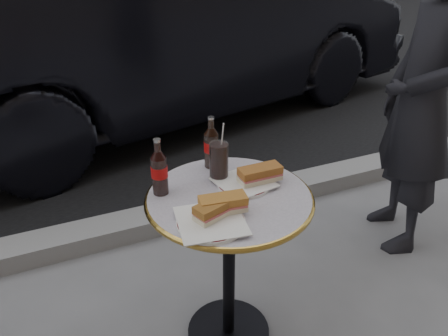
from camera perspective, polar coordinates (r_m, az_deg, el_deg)
name	(u,v)px	position (r m, az deg, el deg)	size (l,w,h in m)	color
ground	(228,334)	(2.09, 0.58, -20.82)	(80.00, 80.00, 0.00)	slate
asphalt_road	(80,61)	(6.46, -18.24, 13.10)	(40.00, 8.00, 0.00)	black
curb	(168,217)	(2.69, -7.27, -6.43)	(40.00, 0.20, 0.12)	gray
bistro_table	(229,271)	(1.82, 0.64, -13.32)	(0.62, 0.62, 0.73)	#BAB2C4
plate_left	(211,223)	(1.45, -1.73, -7.16)	(0.23, 0.23, 0.01)	white
plate_right	(244,184)	(1.66, 2.60, -2.07)	(0.21, 0.21, 0.01)	white
sandwich_left_a	(215,210)	(1.45, -1.13, -5.48)	(0.15, 0.07, 0.05)	#915A24
sandwich_left_b	(223,205)	(1.47, -0.14, -4.81)	(0.16, 0.07, 0.06)	#B06F2C
sandwich_right	(260,175)	(1.66, 4.71, -0.88)	(0.16, 0.08, 0.06)	#9C5D27
cola_bottle_left	(159,167)	(1.58, -8.49, 0.17)	(0.06, 0.06, 0.22)	black
cola_bottle_right	(211,142)	(1.74, -1.67, 3.41)	(0.06, 0.06, 0.22)	black
cola_glass	(219,161)	(1.66, -0.68, 0.87)	(0.08, 0.08, 0.15)	black
parked_car	(169,29)	(4.15, -7.15, 17.62)	(4.89, 1.70, 1.61)	black
pedestrian	(421,104)	(2.43, 24.37, 7.57)	(0.59, 0.39, 1.63)	black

